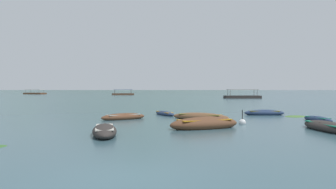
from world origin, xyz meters
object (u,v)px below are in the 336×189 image
rowboat_4 (327,127)px  mooring_buoy (242,122)px  rowboat_1 (165,113)px  rowboat_3 (205,124)px  rowboat_0 (123,117)px  rowboat_5 (200,117)px  rowboat_2 (264,113)px  ferry_1 (123,94)px  rowboat_7 (105,131)px  ferry_0 (242,97)px  ferry_2 (35,93)px  rowboat_6 (318,119)px

rowboat_4 → mooring_buoy: bearing=144.5°
mooring_buoy → rowboat_1: bearing=129.7°
rowboat_3 → rowboat_4: rowboat_3 is taller
rowboat_0 → rowboat_4: rowboat_4 is taller
rowboat_4 → rowboat_5: rowboat_5 is taller
rowboat_2 → rowboat_4: size_ratio=0.78×
rowboat_3 → ferry_1: bearing=104.8°
rowboat_5 → rowboat_7: bearing=-120.3°
ferry_0 → mooring_buoy: ferry_0 is taller
ferry_1 → rowboat_1: bearing=-75.5°
rowboat_0 → rowboat_1: size_ratio=1.02×
rowboat_4 → ferry_2: (-82.74, 127.97, 0.24)m
rowboat_6 → mooring_buoy: size_ratio=2.84×
rowboat_2 → rowboat_6: 5.98m
rowboat_1 → ferry_2: size_ratio=0.31×
rowboat_0 → rowboat_1: (2.86, 4.35, -0.04)m
rowboat_7 → ferry_0: bearing=75.4°
rowboat_0 → ferry_2: ferry_2 is taller
rowboat_1 → rowboat_6: (11.74, -4.63, 0.00)m
rowboat_5 → mooring_buoy: 4.06m
rowboat_6 → ferry_0: 59.54m
rowboat_7 → ferry_1: 114.99m
ferry_1 → mooring_buoy: size_ratio=8.40×
rowboat_0 → rowboat_2: 12.96m
rowboat_2 → rowboat_7: size_ratio=0.88×
rowboat_3 → ferry_1: (-28.92, 109.34, 0.18)m
ferry_1 → ferry_2: (-46.89, 18.15, -0.00)m
rowboat_5 → rowboat_3: bearing=-88.8°
ferry_0 → rowboat_4: bearing=-94.8°
rowboat_0 → rowboat_5: (5.97, 0.27, 0.02)m
mooring_buoy → rowboat_5: bearing=132.8°
rowboat_0 → mooring_buoy: bearing=-17.3°
rowboat_7 → ferry_2: (-70.59, 130.67, 0.23)m
rowboat_7 → ferry_2: bearing=118.4°
rowboat_0 → rowboat_2: size_ratio=0.97×
ferry_1 → rowboat_7: bearing=-78.1°
rowboat_3 → ferry_2: size_ratio=0.41×
rowboat_3 → ferry_1: size_ratio=0.50×
rowboat_6 → mooring_buoy: (-5.87, -2.43, -0.04)m
rowboat_4 → rowboat_1: bearing=135.1°
rowboat_0 → rowboat_6: size_ratio=1.13×
ferry_0 → rowboat_0: bearing=-107.4°
mooring_buoy → rowboat_7: bearing=-143.8°
rowboat_6 → ferry_2: (-84.32, 122.48, 0.30)m
rowboat_2 → ferry_2: bearing=124.9°
rowboat_1 → ferry_0: ferry_0 is taller
rowboat_0 → rowboat_1: bearing=56.7°
ferry_1 → ferry_2: bearing=158.8°
rowboat_4 → rowboat_5: (-7.04, 6.04, 0.00)m
ferry_2 → ferry_0: bearing=-35.6°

